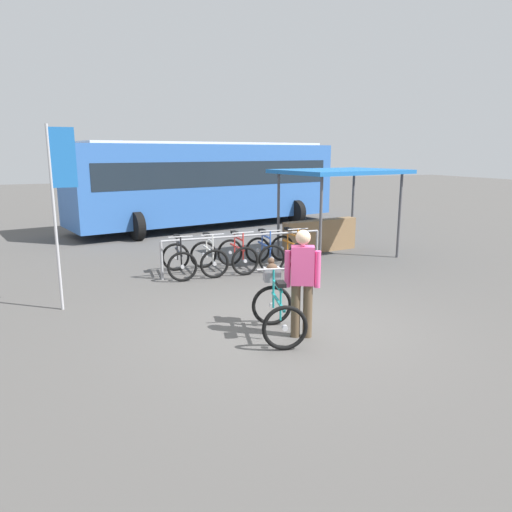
% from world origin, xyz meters
% --- Properties ---
extents(ground_plane, '(80.00, 80.00, 0.00)m').
position_xyz_m(ground_plane, '(0.00, 0.00, 0.00)').
color(ground_plane, '#514F4C').
extents(bike_rack_rail, '(3.91, 0.12, 0.88)m').
position_xyz_m(bike_rack_rail, '(0.73, 3.64, 0.68)').
color(bike_rack_rail, '#99999E').
rests_on(bike_rack_rail, ground).
extents(racked_bike_black, '(0.77, 1.15, 0.97)m').
position_xyz_m(racked_bike_black, '(-0.77, 3.84, 0.37)').
color(racked_bike_black, black).
rests_on(racked_bike_black, ground).
extents(racked_bike_white, '(0.72, 1.14, 0.97)m').
position_xyz_m(racked_bike_white, '(-0.07, 3.83, 0.37)').
color(racked_bike_white, black).
rests_on(racked_bike_white, ground).
extents(racked_bike_red, '(0.67, 1.11, 0.97)m').
position_xyz_m(racked_bike_red, '(0.63, 3.82, 0.37)').
color(racked_bike_red, black).
rests_on(racked_bike_red, ground).
extents(racked_bike_blue, '(0.74, 1.14, 0.97)m').
position_xyz_m(racked_bike_blue, '(1.33, 3.81, 0.37)').
color(racked_bike_blue, black).
rests_on(racked_bike_blue, ground).
extents(racked_bike_orange, '(0.70, 1.12, 0.97)m').
position_xyz_m(racked_bike_orange, '(2.03, 3.80, 0.37)').
color(racked_bike_orange, black).
rests_on(racked_bike_orange, ground).
extents(featured_bicycle, '(0.91, 1.25, 1.09)m').
position_xyz_m(featured_bicycle, '(-0.27, -0.20, 0.49)').
color(featured_bicycle, black).
rests_on(featured_bicycle, ground).
extents(person_with_featured_bike, '(0.48, 0.33, 1.64)m').
position_xyz_m(person_with_featured_bike, '(0.02, -0.46, 0.91)').
color(person_with_featured_bike, brown).
rests_on(person_with_featured_bike, ground).
extents(bus_distant, '(10.30, 4.71, 3.08)m').
position_xyz_m(bus_distant, '(2.05, 10.63, 1.74)').
color(bus_distant, '#3366B7').
rests_on(bus_distant, ground).
extents(market_stall, '(3.38, 2.69, 2.30)m').
position_xyz_m(market_stall, '(3.59, 4.54, 1.39)').
color(market_stall, '#4C4C51').
rests_on(market_stall, ground).
extents(banner_flag, '(0.45, 0.05, 3.20)m').
position_xyz_m(banner_flag, '(-3.14, 2.34, 2.23)').
color(banner_flag, '#B2B2B7').
rests_on(banner_flag, ground).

